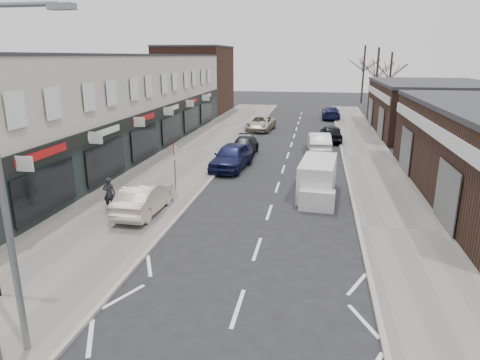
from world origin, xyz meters
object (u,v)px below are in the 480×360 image
at_px(parked_car_right_c, 331,113).
at_px(street_lamp, 6,171).
at_px(parked_car_right_a, 319,142).
at_px(parked_car_left_a, 232,156).
at_px(parked_car_right_b, 331,133).
at_px(warning_sign, 175,152).
at_px(parked_car_left_b, 244,146).
at_px(sedan_on_pavement, 144,198).
at_px(parked_car_left_c, 261,123).
at_px(pedestrian, 109,194).
at_px(white_van, 318,180).

bearing_deg(parked_car_right_c, street_lamp, 78.67).
height_order(street_lamp, parked_car_right_a, street_lamp).
bearing_deg(parked_car_left_a, parked_car_right_b, 64.20).
relative_size(street_lamp, warning_sign, 2.96).
xyz_separation_m(street_lamp, parked_car_right_b, (7.72, 28.77, -3.91)).
bearing_deg(parked_car_left_b, warning_sign, -102.14).
xyz_separation_m(parked_car_left_b, parked_car_right_b, (6.38, 6.33, 0.07)).
bearing_deg(parked_car_right_a, parked_car_right_b, -107.07).
distance_m(sedan_on_pavement, parked_car_left_b, 13.21).
distance_m(parked_car_left_b, parked_car_right_c, 21.18).
xyz_separation_m(street_lamp, parked_car_left_c, (1.13, 33.24, -3.94)).
xyz_separation_m(warning_sign, pedestrian, (-2.12, -3.26, -1.31)).
relative_size(warning_sign, parked_car_right_b, 0.65).
relative_size(white_van, pedestrian, 3.20).
bearing_deg(parked_car_right_a, parked_car_left_c, -61.59).
height_order(white_van, parked_car_right_b, white_van).
xyz_separation_m(warning_sign, parked_car_right_c, (8.66, 29.73, -1.49)).
height_order(street_lamp, parked_car_right_c, street_lamp).
xyz_separation_m(pedestrian, parked_car_left_a, (4.00, 8.73, -0.07)).
height_order(white_van, parked_car_right_c, white_van).
distance_m(parked_car_right_b, parked_car_right_c, 13.77).
height_order(parked_car_left_c, parked_car_right_a, parked_car_right_a).
relative_size(warning_sign, parked_car_left_a, 0.56).
bearing_deg(sedan_on_pavement, white_van, -150.87).
bearing_deg(street_lamp, warning_sign, 92.84).
relative_size(white_van, parked_car_left_c, 1.00).
relative_size(white_van, parked_car_right_a, 1.09).
distance_m(white_van, parked_car_left_a, 7.13).
bearing_deg(parked_car_right_c, white_van, 86.69).
height_order(white_van, parked_car_left_b, white_van).
distance_m(pedestrian, parked_car_right_c, 34.71).
height_order(warning_sign, parked_car_left_c, warning_sign).
height_order(white_van, parked_car_left_c, white_van).
bearing_deg(parked_car_right_c, pedestrian, 71.25).
height_order(warning_sign, pedestrian, warning_sign).
distance_m(warning_sign, pedestrian, 4.10).
xyz_separation_m(street_lamp, parked_car_right_c, (8.03, 42.53, -3.91)).
bearing_deg(pedestrian, parked_car_right_c, -120.36).
height_order(sedan_on_pavement, parked_car_right_c, sedan_on_pavement).
bearing_deg(parked_car_left_a, white_van, -34.52).
relative_size(parked_car_left_b, parked_car_right_a, 0.98).
bearing_deg(sedan_on_pavement, parked_car_left_b, -99.88).
relative_size(street_lamp, parked_car_right_b, 1.91).
height_order(street_lamp, parked_car_left_a, street_lamp).
xyz_separation_m(white_van, parked_car_left_a, (-5.43, 4.62, -0.06)).
bearing_deg(white_van, parked_car_right_a, 94.70).
xyz_separation_m(parked_car_left_b, parked_car_left_c, (-0.22, 10.80, 0.05)).
bearing_deg(parked_car_right_c, parked_car_left_a, 73.74).
xyz_separation_m(white_van, parked_car_right_c, (1.35, 28.88, -0.17)).
bearing_deg(parked_car_right_b, white_van, 82.11).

